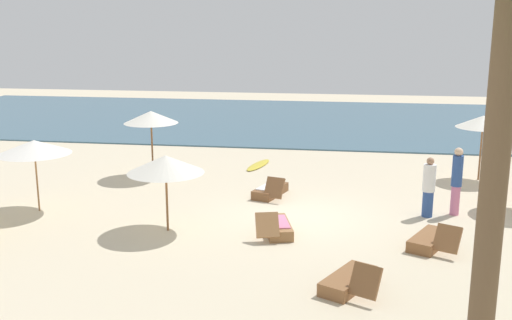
{
  "coord_description": "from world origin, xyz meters",
  "views": [
    {
      "loc": [
        1.26,
        -15.79,
        5.26
      ],
      "look_at": [
        -1.51,
        2.11,
        1.1
      ],
      "focal_mm": 41.75,
      "sensor_mm": 36.0,
      "label": 1
    }
  ],
  "objects_px": {
    "lounger_2": "(277,227)",
    "person_2": "(429,187)",
    "lounger_0": "(350,281)",
    "lounger_4": "(431,240)",
    "umbrella_7": "(483,122)",
    "umbrella_3": "(151,117)",
    "person_0": "(457,180)",
    "umbrella_4": "(34,147)",
    "lounger_3": "(271,190)",
    "umbrella_5": "(166,164)",
    "surfboard": "(258,165)"
  },
  "relations": [
    {
      "from": "lounger_0",
      "to": "lounger_4",
      "type": "bearing_deg",
      "value": 53.94
    },
    {
      "from": "umbrella_4",
      "to": "person_0",
      "type": "distance_m",
      "value": 11.87
    },
    {
      "from": "umbrella_3",
      "to": "person_0",
      "type": "xyz_separation_m",
      "value": [
        9.78,
        -2.86,
        -1.1
      ]
    },
    {
      "from": "person_2",
      "to": "lounger_0",
      "type": "bearing_deg",
      "value": -112.91
    },
    {
      "from": "umbrella_3",
      "to": "person_2",
      "type": "distance_m",
      "value": 9.62
    },
    {
      "from": "person_0",
      "to": "person_2",
      "type": "bearing_deg",
      "value": -159.58
    },
    {
      "from": "umbrella_3",
      "to": "lounger_0",
      "type": "bearing_deg",
      "value": -50.02
    },
    {
      "from": "lounger_4",
      "to": "person_2",
      "type": "distance_m",
      "value": 2.49
    },
    {
      "from": "lounger_0",
      "to": "lounger_4",
      "type": "relative_size",
      "value": 0.98
    },
    {
      "from": "lounger_3",
      "to": "surfboard",
      "type": "relative_size",
      "value": 0.83
    },
    {
      "from": "umbrella_7",
      "to": "person_2",
      "type": "xyz_separation_m",
      "value": [
        -2.25,
        -4.39,
        -1.18
      ]
    },
    {
      "from": "umbrella_4",
      "to": "surfboard",
      "type": "xyz_separation_m",
      "value": [
        5.41,
        6.45,
        -1.84
      ]
    },
    {
      "from": "umbrella_4",
      "to": "umbrella_7",
      "type": "distance_m",
      "value": 14.35
    },
    {
      "from": "umbrella_4",
      "to": "person_0",
      "type": "relative_size",
      "value": 1.07
    },
    {
      "from": "umbrella_3",
      "to": "lounger_0",
      "type": "xyz_separation_m",
      "value": [
        6.87,
        -8.19,
        -1.94
      ]
    },
    {
      "from": "surfboard",
      "to": "person_0",
      "type": "bearing_deg",
      "value": -38.16
    },
    {
      "from": "umbrella_4",
      "to": "lounger_4",
      "type": "relative_size",
      "value": 1.19
    },
    {
      "from": "umbrella_5",
      "to": "lounger_3",
      "type": "bearing_deg",
      "value": 57.8
    },
    {
      "from": "surfboard",
      "to": "lounger_0",
      "type": "bearing_deg",
      "value": -71.59
    },
    {
      "from": "umbrella_5",
      "to": "lounger_2",
      "type": "bearing_deg",
      "value": 3.96
    },
    {
      "from": "umbrella_7",
      "to": "lounger_4",
      "type": "xyz_separation_m",
      "value": [
        -2.45,
        -6.78,
        -1.86
      ]
    },
    {
      "from": "umbrella_4",
      "to": "surfboard",
      "type": "height_order",
      "value": "umbrella_4"
    },
    {
      "from": "umbrella_4",
      "to": "umbrella_7",
      "type": "height_order",
      "value": "umbrella_7"
    },
    {
      "from": "umbrella_4",
      "to": "lounger_4",
      "type": "distance_m",
      "value": 10.97
    },
    {
      "from": "umbrella_4",
      "to": "person_0",
      "type": "xyz_separation_m",
      "value": [
        11.75,
        1.47,
        -0.87
      ]
    },
    {
      "from": "surfboard",
      "to": "lounger_2",
      "type": "bearing_deg",
      "value": -77.78
    },
    {
      "from": "lounger_2",
      "to": "person_2",
      "type": "relative_size",
      "value": 1.04
    },
    {
      "from": "lounger_2",
      "to": "umbrella_3",
      "type": "bearing_deg",
      "value": 134.12
    },
    {
      "from": "umbrella_7",
      "to": "person_2",
      "type": "distance_m",
      "value": 5.08
    },
    {
      "from": "lounger_4",
      "to": "umbrella_5",
      "type": "bearing_deg",
      "value": 178.54
    },
    {
      "from": "umbrella_3",
      "to": "lounger_0",
      "type": "distance_m",
      "value": 10.87
    },
    {
      "from": "umbrella_3",
      "to": "lounger_2",
      "type": "height_order",
      "value": "umbrella_3"
    },
    {
      "from": "umbrella_4",
      "to": "lounger_0",
      "type": "height_order",
      "value": "umbrella_4"
    },
    {
      "from": "lounger_0",
      "to": "person_2",
      "type": "distance_m",
      "value": 5.51
    },
    {
      "from": "umbrella_5",
      "to": "lounger_0",
      "type": "distance_m",
      "value": 5.7
    },
    {
      "from": "person_2",
      "to": "umbrella_3",
      "type": "bearing_deg",
      "value": 160.7
    },
    {
      "from": "lounger_0",
      "to": "surfboard",
      "type": "bearing_deg",
      "value": 108.41
    },
    {
      "from": "lounger_4",
      "to": "person_0",
      "type": "distance_m",
      "value": 2.97
    },
    {
      "from": "umbrella_4",
      "to": "lounger_0",
      "type": "relative_size",
      "value": 1.2
    },
    {
      "from": "lounger_0",
      "to": "lounger_3",
      "type": "relative_size",
      "value": 0.99
    },
    {
      "from": "umbrella_7",
      "to": "person_0",
      "type": "height_order",
      "value": "umbrella_7"
    },
    {
      "from": "umbrella_5",
      "to": "lounger_4",
      "type": "bearing_deg",
      "value": -1.46
    },
    {
      "from": "umbrella_3",
      "to": "umbrella_7",
      "type": "distance_m",
      "value": 11.32
    },
    {
      "from": "lounger_3",
      "to": "lounger_4",
      "type": "relative_size",
      "value": 0.99
    },
    {
      "from": "lounger_0",
      "to": "person_2",
      "type": "xyz_separation_m",
      "value": [
        2.13,
        5.04,
        0.68
      ]
    },
    {
      "from": "umbrella_7",
      "to": "umbrella_5",
      "type": "bearing_deg",
      "value": -143.9
    },
    {
      "from": "lounger_3",
      "to": "umbrella_7",
      "type": "bearing_deg",
      "value": 24.12
    },
    {
      "from": "umbrella_7",
      "to": "lounger_0",
      "type": "distance_m",
      "value": 10.57
    },
    {
      "from": "lounger_0",
      "to": "lounger_3",
      "type": "distance_m",
      "value": 6.83
    },
    {
      "from": "umbrella_5",
      "to": "lounger_0",
      "type": "height_order",
      "value": "umbrella_5"
    }
  ]
}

